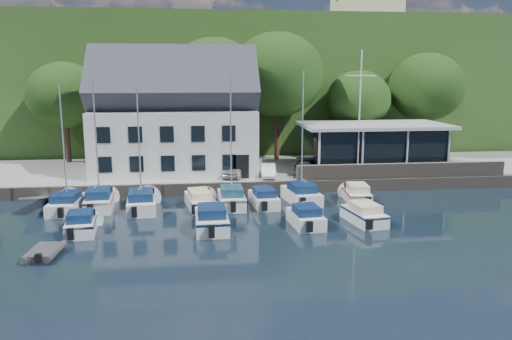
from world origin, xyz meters
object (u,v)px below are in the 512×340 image
(boat_r2_4, at_px, (364,212))
(club_pavilion, at_px, (373,146))
(boat_r1_3, at_px, (200,199))
(boat_r1_6, at_px, (302,141))
(boat_r1_0, at_px, (64,152))
(boat_r1_2, at_px, (139,148))
(car_dgrey, at_px, (303,168))
(boat_r1_1, at_px, (96,145))
(car_white, at_px, (268,170))
(boat_r1_5, at_px, (264,197))
(boat_r1_4, at_px, (231,143))
(boat_r2_2, at_px, (211,217))
(flagpole, at_px, (360,114))
(boat_r1_7, at_px, (357,192))
(car_blue, at_px, (317,166))
(boat_r2_0, at_px, (81,222))
(harbor_building, at_px, (175,123))
(dinghy_1, at_px, (44,251))
(car_silver, at_px, (235,169))
(boat_r2_3, at_px, (306,215))

(boat_r2_4, bearing_deg, club_pavilion, 59.43)
(boat_r1_3, height_order, boat_r2_4, boat_r1_3)
(boat_r2_4, bearing_deg, boat_r1_6, 108.91)
(boat_r1_0, height_order, boat_r1_2, boat_r1_2)
(car_dgrey, bearing_deg, boat_r1_1, -147.08)
(car_white, height_order, boat_r1_5, car_white)
(boat_r1_4, height_order, boat_r2_2, boat_r1_4)
(boat_r1_6, bearing_deg, boat_r1_2, 175.06)
(boat_r1_5, distance_m, boat_r2_2, 6.61)
(car_dgrey, height_order, boat_r2_4, car_dgrey)
(flagpole, relative_size, boat_r1_7, 1.98)
(boat_r1_0, bearing_deg, boat_r1_5, 2.69)
(car_blue, distance_m, boat_r1_1, 18.71)
(boat_r1_6, distance_m, boat_r2_0, 16.44)
(club_pavilion, bearing_deg, harbor_building, 178.41)
(car_blue, height_order, dinghy_1, car_blue)
(boat_r1_3, relative_size, boat_r1_4, 0.64)
(car_silver, relative_size, boat_r2_2, 0.65)
(boat_r2_2, xyz_separation_m, dinghy_1, (-9.00, -3.82, -0.46))
(boat_r1_7, distance_m, boat_r2_0, 19.88)
(club_pavilion, height_order, boat_r1_1, boat_r1_1)
(boat_r1_0, relative_size, boat_r1_3, 1.42)
(boat_r1_2, xyz_separation_m, boat_r1_6, (11.78, 0.83, 0.19))
(car_silver, height_order, boat_r2_4, car_silver)
(boat_r2_3, bearing_deg, car_blue, 68.20)
(harbor_building, height_order, boat_r1_4, harbor_building)
(boat_r1_1, bearing_deg, boat_r1_3, -9.13)
(harbor_building, height_order, boat_r2_4, harbor_building)
(car_white, height_order, boat_r2_2, car_white)
(car_dgrey, distance_m, flagpole, 6.59)
(car_dgrey, distance_m, boat_r1_7, 6.46)
(boat_r1_3, distance_m, boat_r2_0, 8.82)
(boat_r1_4, distance_m, boat_r1_7, 10.37)
(dinghy_1, bearing_deg, car_dgrey, 46.04)
(boat_r1_2, bearing_deg, club_pavilion, 18.76)
(harbor_building, height_order, club_pavilion, harbor_building)
(boat_r2_3, bearing_deg, boat_r2_0, 174.53)
(boat_r2_4, bearing_deg, boat_r1_3, 145.85)
(club_pavilion, height_order, boat_r2_0, club_pavilion)
(car_silver, relative_size, boat_r1_1, 0.42)
(boat_r1_3, distance_m, boat_r1_5, 4.71)
(boat_r1_5, height_order, boat_r1_6, boat_r1_6)
(flagpole, height_order, boat_r1_7, flagpole)
(boat_r1_0, height_order, dinghy_1, boat_r1_0)
(car_dgrey, height_order, boat_r1_7, car_dgrey)
(car_white, relative_size, boat_r2_2, 0.58)
(boat_r1_1, xyz_separation_m, boat_r2_0, (-0.05, -5.66, -3.94))
(harbor_building, distance_m, boat_r1_4, 10.18)
(car_blue, height_order, boat_r1_4, boat_r1_4)
(boat_r1_0, bearing_deg, boat_r2_0, -64.88)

